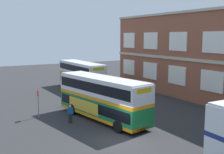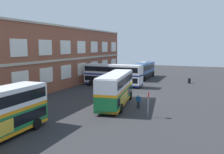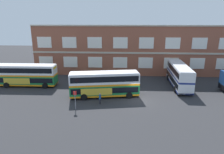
% 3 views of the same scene
% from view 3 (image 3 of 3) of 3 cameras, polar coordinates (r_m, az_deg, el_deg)
% --- Properties ---
extents(ground_plane, '(120.00, 120.00, 0.00)m').
position_cam_3_polar(ground_plane, '(34.19, 7.12, -5.21)').
color(ground_plane, '#2B2B2D').
extents(brick_terminal_building, '(49.20, 8.19, 10.94)m').
position_cam_3_polar(brick_terminal_building, '(48.50, 8.92, 7.62)').
color(brick_terminal_building, brown).
rests_on(brick_terminal_building, ground).
extents(double_decker_near, '(11.04, 2.99, 4.07)m').
position_cam_3_polar(double_decker_near, '(41.31, -22.66, 0.55)').
color(double_decker_near, '#197038').
rests_on(double_decker_near, ground).
extents(double_decker_middle, '(11.27, 4.37, 4.07)m').
position_cam_3_polar(double_decker_middle, '(33.01, -2.12, -1.92)').
color(double_decker_middle, '#197038').
rests_on(double_decker_middle, ground).
extents(double_decker_far, '(3.13, 11.08, 4.07)m').
position_cam_3_polar(double_decker_far, '(39.93, 18.14, 0.50)').
color(double_decker_far, silver).
rests_on(double_decker_far, ground).
extents(waiting_passenger, '(0.26, 0.63, 1.70)m').
position_cam_3_polar(waiting_passenger, '(30.61, -3.35, -5.86)').
color(waiting_passenger, black).
rests_on(waiting_passenger, ground).
extents(bus_stand_flag, '(0.44, 0.10, 2.70)m').
position_cam_3_polar(bus_stand_flag, '(29.05, -10.20, -5.85)').
color(bus_stand_flag, slate).
rests_on(bus_stand_flag, ground).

